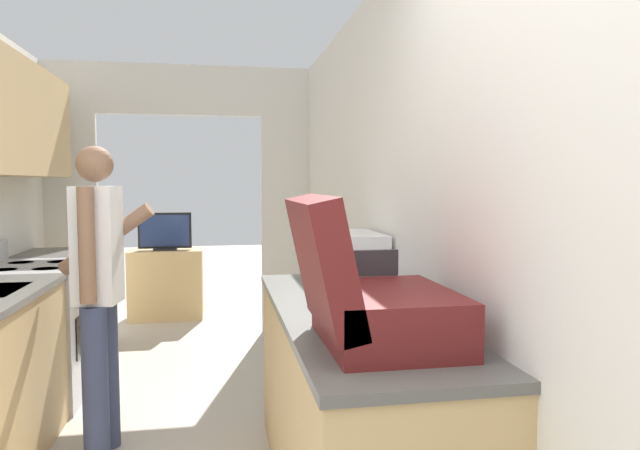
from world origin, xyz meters
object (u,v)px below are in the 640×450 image
Objects in this scene: person at (99,292)px; book_stack at (343,297)px; suitcase at (365,297)px; range_oven at (35,332)px; television at (165,232)px; microwave at (347,259)px; tv_cabinet at (166,284)px.

book_stack is at bearing -113.84° from person.
suitcase is at bearing -131.12° from person.
range_oven is 2.30m from television.
range_oven is 1.91× the size of television.
suitcase is at bearing -99.86° from microwave.
tv_cabinet is at bearing 103.26° from suitcase.
book_stack is (1.14, -0.71, 0.07)m from person.
person is 1.69m from suitcase.
television is (-1.07, 3.75, -0.02)m from book_stack.
range_oven is 1.14m from person.
tv_cabinet is at bearing 73.43° from range_oven.
suitcase is 0.57m from book_stack.
range_oven is 2.15× the size of microwave.
person is 5.31× the size of book_stack.
microwave is at bearing 75.00° from book_stack.
person is (0.58, -0.88, 0.42)m from range_oven.
tv_cabinet is (0.65, 2.20, -0.09)m from range_oven.
book_stack is at bearing -105.00° from microwave.
suitcase is 1.10m from microwave.
television is (-1.21, 3.22, -0.11)m from microwave.
person is at bearing 148.10° from book_stack.
tv_cabinet is (-1.03, 4.35, -0.69)m from suitcase.
suitcase is 1.07× the size of television.
book_stack is 0.41× the size of tv_cabinet.
microwave is 0.56m from book_stack.
microwave is at bearing -29.67° from range_oven.
microwave is 3.44m from television.
suitcase is 4.52m from tv_cabinet.
range_oven is 2.80m from suitcase.
person is 1.35m from book_stack.
suitcase is 0.77× the size of tv_cabinet.
television is at bearing -90.00° from tv_cabinet.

